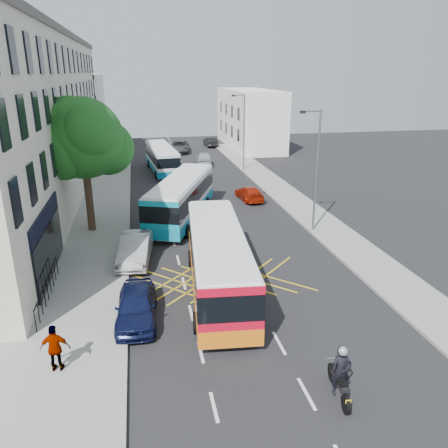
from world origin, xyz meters
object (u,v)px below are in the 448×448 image
parked_car_silver (135,248)px  pedestrian_far (55,348)px  lamp_near (316,165)px  distant_car_grey (180,147)px  distant_car_dark (210,142)px  motorbike (340,373)px  bus_far (162,158)px  red_hatchback (249,193)px  lamp_far (243,128)px  bus_mid (182,198)px  distant_car_silver (204,158)px  street_tree (83,139)px  parked_car_blue (136,306)px  bus_near (218,260)px

parked_car_silver → pedestrian_far: pedestrian_far is taller
lamp_near → distant_car_grey: (-5.66, 33.00, -3.87)m
lamp_near → distant_car_dark: lamp_near is taller
motorbike → parked_car_silver: (-6.60, 12.72, -0.14)m
bus_far → red_hatchback: bus_far is taller
motorbike → bus_far: bearing=103.7°
lamp_far → distant_car_grey: 14.69m
pedestrian_far → bus_far: bearing=-93.9°
bus_mid → distant_car_silver: bus_mid is taller
motorbike → lamp_near: bearing=79.3°
lamp_far → pedestrian_far: (-14.64, -32.21, -3.56)m
bus_far → parked_car_silver: bus_far is taller
parked_car_silver → bus_far: bearing=89.5°
street_tree → parked_car_silver: 8.35m
lamp_far → parked_car_silver: bearing=-117.6°
pedestrian_far → distant_car_dark: bearing=-99.7°
distant_car_grey → distant_car_silver: size_ratio=1.24×
parked_car_blue → red_hatchback: bearing=64.5°
bus_far → parked_car_silver: size_ratio=2.16×
parked_car_silver → red_hatchback: (9.61, 11.09, -0.20)m
parked_car_blue → red_hatchback: parked_car_blue is taller
lamp_far → red_hatchback: size_ratio=2.00×
lamp_far → parked_car_blue: bearing=-112.0°
motorbike → distant_car_dark: bearing=93.2°
lamp_far → motorbike: lamp_far is taller
parked_car_blue → distant_car_silver: (8.10, 33.41, 0.02)m
motorbike → distant_car_dark: motorbike is taller
street_tree → parked_car_silver: (2.91, -5.56, -5.51)m
parked_car_silver → distant_car_dark: size_ratio=1.15×
lamp_near → distant_car_silver: 24.86m
bus_near → distant_car_grey: bearing=92.2°
street_tree → red_hatchback: bearing=23.8°
lamp_far → distant_car_silver: lamp_far is taller
lamp_far → distant_car_dark: size_ratio=1.95×
bus_near → pedestrian_far: 8.62m
red_hatchback → distant_car_grey: distant_car_grey is taller
lamp_near → pedestrian_far: bearing=-140.2°
lamp_near → street_tree: bearing=168.6°
bus_near → red_hatchback: (5.60, 15.51, -1.05)m
street_tree → distant_car_silver: bearing=62.7°
distant_car_grey → distant_car_dark: 6.37m
parked_car_blue → pedestrian_far: pedestrian_far is taller
bus_mid → pedestrian_far: (-6.28, -16.66, -0.57)m
street_tree → pedestrian_far: 16.05m
pedestrian_far → distant_car_silver: bearing=-100.6°
red_hatchback → distant_car_grey: (-3.48, 24.50, 0.17)m
street_tree → red_hatchback: size_ratio=2.20×
parked_car_silver → parked_car_blue: bearing=-83.2°
parked_car_silver → distant_car_grey: size_ratio=0.87×
lamp_far → distant_car_silver: 6.85m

